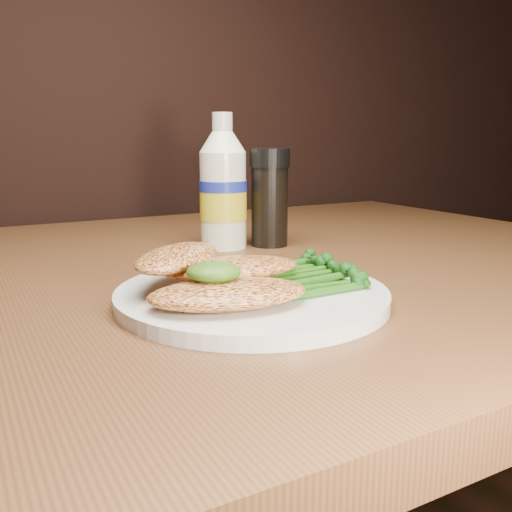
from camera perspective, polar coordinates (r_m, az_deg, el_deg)
plate at (r=0.49m, az=-0.42°, el=-4.05°), size 0.24×0.24×0.01m
chicken_front at (r=0.44m, az=-2.88°, el=-3.89°), size 0.14×0.10×0.02m
chicken_mid at (r=0.49m, az=-2.42°, el=-1.26°), size 0.13×0.08×0.02m
chicken_back at (r=0.50m, az=-8.05°, el=-0.13°), size 0.13×0.13×0.02m
pesto_front at (r=0.44m, az=-4.36°, el=-1.64°), size 0.05×0.05×0.02m
broccolini_bundle at (r=0.51m, az=4.39°, el=-1.80°), size 0.12×0.09×0.02m
mayo_bottle at (r=0.72m, az=-3.41°, el=7.65°), size 0.07×0.07×0.17m
pepper_grinder at (r=0.74m, az=1.41°, el=6.01°), size 0.05×0.05×0.13m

